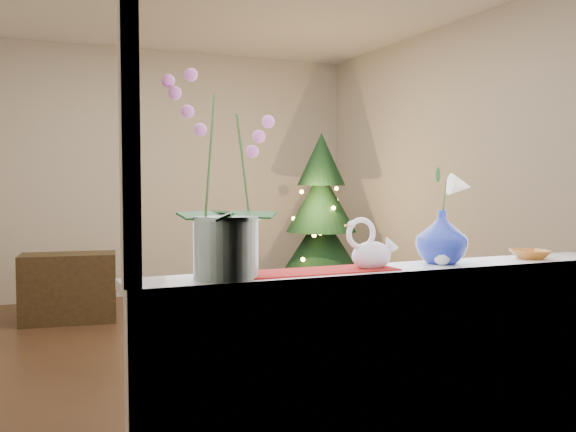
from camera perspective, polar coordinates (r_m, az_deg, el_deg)
name	(u,v)px	position (r m, az deg, el deg)	size (l,w,h in m)	color
ground	(223,348)	(4.99, -5.79, -11.63)	(5.00, 5.00, 0.00)	#382516
wall_back	(155,173)	(7.24, -11.76, 3.74)	(4.50, 0.10, 2.70)	beige
wall_front	(414,161)	(2.54, 11.12, 4.81)	(4.50, 0.10, 2.70)	beige
wall_right	(466,172)	(5.89, 15.56, 3.83)	(0.10, 5.00, 2.70)	beige
window_apron	(406,388)	(2.71, 10.41, -14.84)	(2.20, 0.08, 0.88)	white
windowsill	(394,272)	(2.68, 9.44, -4.91)	(2.20, 0.26, 0.04)	white
window_frame	(410,71)	(2.60, 10.82, 12.53)	(2.22, 0.06, 1.60)	white
runner	(311,271)	(2.49, 2.03, -4.94)	(0.70, 0.20, 0.01)	maroon
orchid_pot	(225,175)	(2.33, -5.59, 3.66)	(0.26, 0.26, 0.75)	white
swan	(371,245)	(2.59, 7.43, -2.54)	(0.23, 0.11, 0.20)	silver
blue_vase	(442,233)	(2.81, 13.51, -1.46)	(0.25, 0.25, 0.26)	navy
lily	(442,179)	(2.80, 13.57, 3.24)	(0.15, 0.08, 0.20)	white
paperweight	(442,256)	(2.76, 13.52, -3.50)	(0.08, 0.08, 0.08)	silver
amber_dish	(530,255)	(3.10, 20.72, -3.25)	(0.14, 0.14, 0.04)	#A35C1D
xmas_tree	(321,218)	(6.65, 2.97, -0.20)	(0.96, 0.96, 1.76)	black
side_table	(69,288)	(6.12, -18.92, -6.05)	(0.82, 0.41, 0.62)	black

